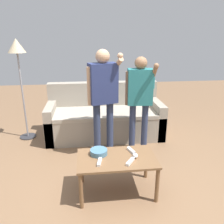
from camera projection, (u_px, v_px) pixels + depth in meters
The scene contains 11 objects.
ground_plane at pixel (115, 183), 2.87m from camera, with size 12.00×12.00×0.00m, color brown.
couch at pixel (105, 118), 4.15m from camera, with size 2.01×0.85×0.92m.
coffee_table at pixel (117, 162), 2.60m from camera, with size 0.89×0.53×0.45m.
snack_bowl at pixel (99, 152), 2.65m from camera, with size 0.20×0.20×0.06m, color teal.
game_remote_nunchuk at pixel (135, 155), 2.58m from camera, with size 0.06×0.09×0.05m.
floor_lamp at pixel (18, 57), 3.67m from camera, with size 0.28×0.28×1.70m.
player_right at pixel (140, 94), 3.39m from camera, with size 0.43×0.33×1.46m.
player_center at pixel (103, 91), 3.26m from camera, with size 0.50×0.30×1.57m.
game_remote_wand_near at pixel (100, 162), 2.47m from camera, with size 0.07×0.16×0.03m.
game_remote_wand_far at pixel (130, 162), 2.48m from camera, with size 0.12×0.15×0.03m.
game_remote_wand_spare at pixel (131, 150), 2.71m from camera, with size 0.08×0.16×0.03m.
Camera 1 is at (-0.32, -2.41, 1.78)m, focal length 36.86 mm.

